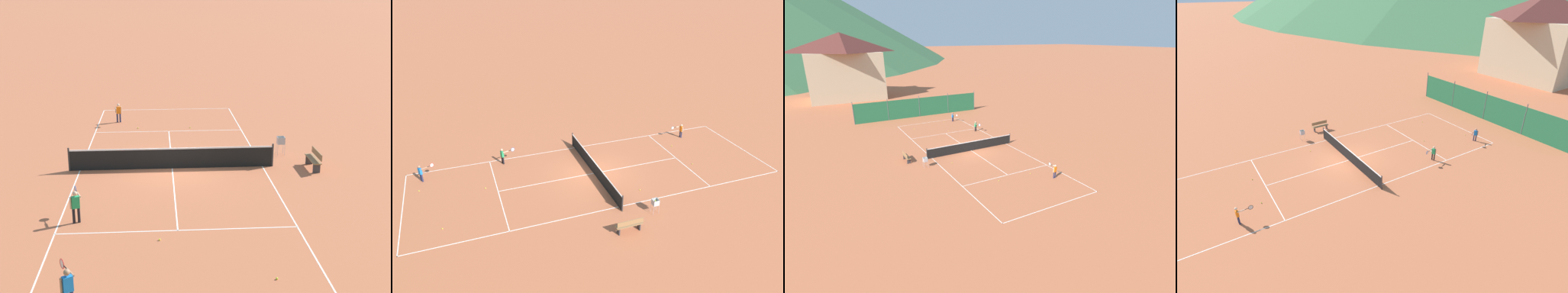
{
  "view_description": "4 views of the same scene",
  "coord_description": "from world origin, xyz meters",
  "views": [
    {
      "loc": [
        0.58,
        23.12,
        8.02
      ],
      "look_at": [
        -0.98,
        0.93,
        1.29
      ],
      "focal_mm": 50.0,
      "sensor_mm": 36.0,
      "label": 1
    },
    {
      "loc": [
        -20.68,
        8.06,
        13.15
      ],
      "look_at": [
        1.65,
        -0.18,
        1.22
      ],
      "focal_mm": 35.0,
      "sensor_mm": 36.0,
      "label": 2
    },
    {
      "loc": [
        -12.9,
        -24.89,
        10.64
      ],
      "look_at": [
        0.35,
        -1.18,
        0.74
      ],
      "focal_mm": 28.0,
      "sensor_mm": 36.0,
      "label": 3
    },
    {
      "loc": [
        18.21,
        -9.41,
        11.95
      ],
      "look_at": [
        0.46,
        1.9,
        0.87
      ],
      "focal_mm": 28.0,
      "sensor_mm": 36.0,
      "label": 4
    }
  ],
  "objects": [
    {
      "name": "alpine_chalet",
      "position": [
        -7.04,
        34.38,
        5.82
      ],
      "size": [
        13.0,
        10.0,
        11.2
      ],
      "color": "#C6B28E",
      "rests_on": "ground"
    },
    {
      "name": "tennis_ball_mid_court",
      "position": [
        1.73,
        11.04,
        0.03
      ],
      "size": [
        0.07,
        0.07,
        0.07
      ],
      "primitive_type": "sphere",
      "color": "#CCE033",
      "rests_on": "ground"
    },
    {
      "name": "tennis_ball_alley_right",
      "position": [
        -1.23,
        -6.99,
        0.03
      ],
      "size": [
        0.07,
        0.07,
        0.07
      ],
      "primitive_type": "sphere",
      "color": "#CCE033",
      "rests_on": "ground"
    },
    {
      "name": "windscreen_fence_far",
      "position": [
        -0.0,
        15.5,
        1.31
      ],
      "size": [
        17.28,
        0.08,
        2.9
      ],
      "color": "#236B42",
      "rests_on": "ground"
    },
    {
      "name": "player_near_baseline",
      "position": [
        2.94,
        -8.6,
        0.66
      ],
      "size": [
        0.38,
        0.97,
        1.13
      ],
      "color": "#23284C",
      "rests_on": "ground"
    },
    {
      "name": "tennis_ball_by_net_right",
      "position": [
        1.75,
        -7.13,
        0.03
      ],
      "size": [
        0.07,
        0.07,
        0.07
      ],
      "primitive_type": "sphere",
      "color": "#CCE033",
      "rests_on": "ground"
    },
    {
      "name": "courtside_bench",
      "position": [
        -6.34,
        0.43,
        0.45
      ],
      "size": [
        0.36,
        1.5,
        0.84
      ],
      "color": "olive",
      "rests_on": "ground"
    },
    {
      "name": "tennis_net",
      "position": [
        0.0,
        0.0,
        0.5
      ],
      "size": [
        9.18,
        0.08,
        1.06
      ],
      "color": "#2D2D2D",
      "rests_on": "ground"
    },
    {
      "name": "tennis_ball_alley_left",
      "position": [
        0.62,
        7.11,
        0.03
      ],
      "size": [
        0.07,
        0.07,
        0.07
      ],
      "primitive_type": "sphere",
      "color": "#CCE033",
      "rests_on": "ground"
    },
    {
      "name": "player_far_service",
      "position": [
        2.96,
        10.82,
        0.69
      ],
      "size": [
        0.5,
        1.0,
        1.17
      ],
      "color": "#23284C",
      "rests_on": "ground"
    },
    {
      "name": "court_line_markings",
      "position": [
        0.0,
        0.0,
        0.0
      ],
      "size": [
        8.25,
        23.85,
        0.01
      ],
      "color": "white",
      "rests_on": "ground"
    },
    {
      "name": "tennis_ball_by_net_left",
      "position": [
        -2.66,
        9.76,
        0.03
      ],
      "size": [
        0.07,
        0.07,
        0.07
      ],
      "primitive_type": "sphere",
      "color": "#CCE033",
      "rests_on": "ground"
    },
    {
      "name": "ground_plane",
      "position": [
        0.0,
        0.0,
        0.0
      ],
      "size": [
        600.0,
        600.0,
        0.0
      ],
      "primitive_type": "plane",
      "color": "#B7603D"
    },
    {
      "name": "player_near_service",
      "position": [
        3.49,
        5.48,
        0.69
      ],
      "size": [
        0.38,
        1.03,
        1.18
      ],
      "color": "black",
      "rests_on": "ground"
    },
    {
      "name": "tennis_ball_service_box",
      "position": [
        -2.95,
        -1.97,
        0.03
      ],
      "size": [
        0.07,
        0.07,
        0.07
      ],
      "primitive_type": "sphere",
      "color": "#CCE033",
      "rests_on": "ground"
    },
    {
      "name": "ball_hopper",
      "position": [
        -5.3,
        -1.69,
        0.66
      ],
      "size": [
        0.36,
        0.36,
        0.89
      ],
      "color": "#B7B7BC",
      "rests_on": "ground"
    }
  ]
}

